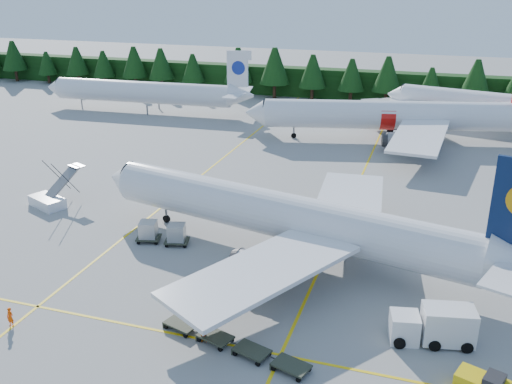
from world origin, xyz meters
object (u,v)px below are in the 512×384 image
(airliner_red, at_px, (382,116))
(airstairs, at_px, (50,199))
(airliner_navy, at_px, (274,214))
(service_truck, at_px, (432,325))

(airliner_red, relative_size, airstairs, 6.60)
(airliner_navy, relative_size, airliner_red, 0.95)
(service_truck, bearing_deg, airliner_red, 88.45)
(airstairs, bearing_deg, airliner_navy, 16.86)
(airliner_navy, relative_size, airstairs, 6.30)
(airliner_red, height_order, service_truck, airliner_red)
(service_truck, bearing_deg, airliner_navy, 133.04)
(airliner_navy, height_order, airstairs, airliner_navy)
(airliner_navy, height_order, service_truck, airliner_navy)
(airliner_red, height_order, airstairs, airliner_red)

